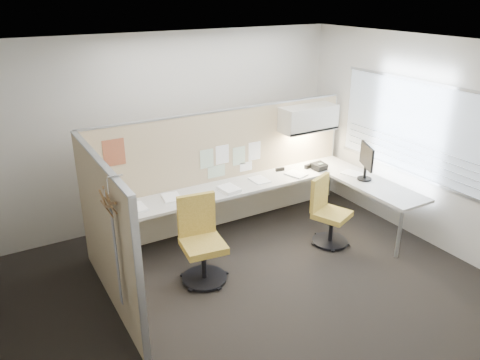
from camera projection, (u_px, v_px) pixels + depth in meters
floor at (248, 285)px, 5.69m from camera, size 5.50×4.50×0.01m
ceiling at (250, 47)px, 4.62m from camera, size 5.50×4.50×0.01m
wall_back at (171, 129)px, 6.95m from camera, size 5.50×0.02×2.80m
wall_front at (412, 281)px, 3.36m from camera, size 5.50×0.02×2.80m
wall_right at (420, 141)px, 6.44m from camera, size 0.02×4.50×2.80m
window_pane at (420, 130)px, 6.37m from camera, size 0.01×2.80×1.30m
partition_back at (224, 169)px, 6.89m from camera, size 4.10×0.06×1.75m
partition_left at (107, 235)px, 5.05m from camera, size 0.06×2.20×1.75m
desk at (263, 192)px, 6.79m from camera, size 4.00×2.07×0.73m
overhead_bin at (308, 118)px, 7.11m from camera, size 0.90×0.36×0.38m
task_light_strip at (308, 132)px, 7.19m from camera, size 0.60×0.06×0.02m
pinned_papers at (230, 159)px, 6.84m from camera, size 1.01×0.00×0.47m
poster at (114, 153)px, 5.91m from camera, size 0.28×0.00×0.35m
chair_left at (201, 243)px, 5.66m from camera, size 0.55×0.57×1.05m
chair_right at (327, 213)px, 6.50m from camera, size 0.58×0.60×0.95m
monitor at (366, 160)px, 6.77m from camera, size 0.25×0.47×0.53m
phone at (319, 167)px, 7.25m from camera, size 0.23×0.21×0.12m
stapler at (280, 169)px, 7.21m from camera, size 0.14×0.05×0.05m
tape_dispenser at (308, 167)px, 7.31m from camera, size 0.11×0.07×0.06m
coat_hook at (110, 214)px, 4.31m from camera, size 0.18×0.44×1.33m
paper_stack_0 at (136, 208)px, 5.98m from camera, size 0.23×0.30×0.03m
paper_stack_1 at (171, 198)px, 6.27m from camera, size 0.27×0.33×0.02m
paper_stack_2 at (229, 189)px, 6.50m from camera, size 0.26×0.32×0.05m
paper_stack_3 at (259, 180)px, 6.86m from camera, size 0.23×0.30×0.02m
paper_stack_4 at (296, 174)px, 7.06m from camera, size 0.30×0.35×0.02m
paper_stack_5 at (352, 174)px, 7.08m from camera, size 0.31×0.35×0.02m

